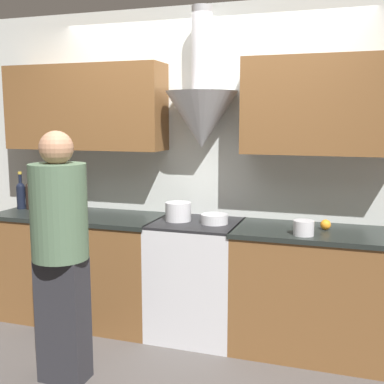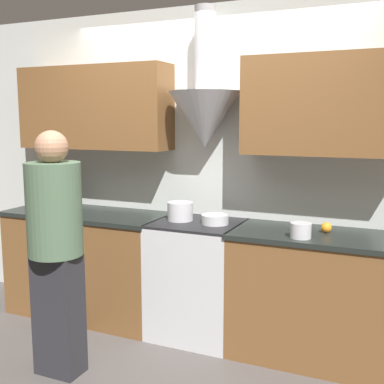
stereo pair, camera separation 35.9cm
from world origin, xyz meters
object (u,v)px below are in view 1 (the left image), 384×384
object	(u,v)px
saucepan	(304,228)
person_foreground_left	(60,247)
wine_bottle_1	(30,194)
mixing_bowl	(214,219)
stock_pot	(178,211)
wine_bottle_0	(21,194)
wine_bottle_3	(47,196)
stove_range	(196,278)
orange_fruit	(326,225)
wine_bottle_4	(57,197)
wine_bottle_2	(37,196)

from	to	relation	value
saucepan	person_foreground_left	world-z (taller)	person_foreground_left
wine_bottle_1	mixing_bowl	distance (m)	1.71
wine_bottle_1	stock_pot	size ratio (longest dim) A/B	1.73
wine_bottle_0	person_foreground_left	xyz separation A→B (m)	(1.03, -0.97, -0.15)
wine_bottle_3	saucepan	size ratio (longest dim) A/B	2.38
stove_range	saucepan	size ratio (longest dim) A/B	6.48
wine_bottle_3	orange_fruit	size ratio (longest dim) A/B	4.50
orange_fruit	person_foreground_left	xyz separation A→B (m)	(-1.58, -0.96, -0.05)
wine_bottle_4	person_foreground_left	bearing A→B (deg)	-55.65
wine_bottle_0	stock_pot	xyz separation A→B (m)	(1.50, -0.04, -0.06)
wine_bottle_1	wine_bottle_4	size ratio (longest dim) A/B	1.11
wine_bottle_4	person_foreground_left	distance (m)	1.17
wine_bottle_2	wine_bottle_3	world-z (taller)	wine_bottle_3
wine_bottle_2	stock_pot	xyz separation A→B (m)	(1.32, -0.04, -0.05)
wine_bottle_3	person_foreground_left	size ratio (longest dim) A/B	0.21
wine_bottle_2	saucepan	world-z (taller)	wine_bottle_2
wine_bottle_3	wine_bottle_4	distance (m)	0.10
stove_range	wine_bottle_1	size ratio (longest dim) A/B	2.63
wine_bottle_4	stock_pot	bearing A→B (deg)	-1.77
mixing_bowl	stock_pot	bearing A→B (deg)	177.36
wine_bottle_1	orange_fruit	bearing A→B (deg)	-0.45
wine_bottle_0	stock_pot	size ratio (longest dim) A/B	1.64
wine_bottle_1	saucepan	bearing A→B (deg)	-5.68
wine_bottle_4	mixing_bowl	world-z (taller)	wine_bottle_4
stove_range	wine_bottle_4	size ratio (longest dim) A/B	2.93
wine_bottle_2	wine_bottle_4	bearing A→B (deg)	-1.04
wine_bottle_3	wine_bottle_4	bearing A→B (deg)	-0.53
stove_range	orange_fruit	xyz separation A→B (m)	(0.97, 0.04, 0.49)
stock_pot	saucepan	size ratio (longest dim) A/B	1.43
stove_range	stock_pot	distance (m)	0.55
stock_pot	wine_bottle_2	bearing A→B (deg)	178.34
wine_bottle_2	wine_bottle_3	bearing A→B (deg)	-1.57
wine_bottle_0	wine_bottle_4	bearing A→B (deg)	-1.55
mixing_bowl	saucepan	world-z (taller)	saucepan
wine_bottle_0	mixing_bowl	size ratio (longest dim) A/B	1.60
stove_range	mixing_bowl	distance (m)	0.51
wine_bottle_1	orange_fruit	distance (m)	2.53
wine_bottle_1	person_foreground_left	xyz separation A→B (m)	(0.94, -0.98, -0.15)
stove_range	person_foreground_left	bearing A→B (deg)	-124.00
wine_bottle_0	wine_bottle_1	xyz separation A→B (m)	(0.09, 0.01, 0.00)
wine_bottle_2	orange_fruit	size ratio (longest dim) A/B	4.34
wine_bottle_0	person_foreground_left	world-z (taller)	person_foreground_left
stove_range	mixing_bowl	bearing A→B (deg)	-2.62
stove_range	wine_bottle_4	distance (m)	1.40
wine_bottle_1	saucepan	xyz separation A→B (m)	(2.39, -0.24, -0.09)
wine_bottle_1	stock_pot	distance (m)	1.41
wine_bottle_3	orange_fruit	bearing A→B (deg)	-0.03
wine_bottle_2	wine_bottle_1	bearing A→B (deg)	169.64
wine_bottle_3	wine_bottle_4	size ratio (longest dim) A/B	1.07
wine_bottle_2	orange_fruit	distance (m)	2.44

